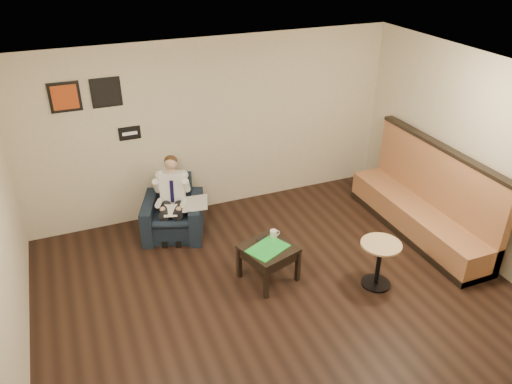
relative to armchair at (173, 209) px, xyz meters
name	(u,v)px	position (x,y,z in m)	size (l,w,h in m)	color
ground	(293,317)	(0.88, -2.39, -0.42)	(6.00, 6.00, 0.00)	black
wall_back	(213,127)	(0.88, 0.61, 0.98)	(6.00, 0.02, 2.80)	beige
wall_right	(506,174)	(3.88, -2.39, 0.98)	(0.02, 6.00, 2.80)	beige
ceiling	(304,96)	(0.88, -2.39, 2.38)	(6.00, 6.00, 0.02)	white
seating_sign	(130,133)	(-0.42, 0.59, 1.08)	(0.32, 0.02, 0.20)	black
art_print_left	(65,97)	(-1.22, 0.59, 1.73)	(0.42, 0.03, 0.42)	#BC4317
art_print_right	(106,93)	(-0.67, 0.59, 1.73)	(0.42, 0.03, 0.42)	black
armchair	(173,209)	(0.00, 0.00, 0.00)	(0.87, 0.87, 0.84)	black
seated_man	(171,204)	(-0.04, -0.10, 0.16)	(0.55, 0.83, 1.16)	white
lap_papers	(171,211)	(-0.07, -0.19, 0.10)	(0.19, 0.28, 0.01)	white
newspaper	(195,203)	(0.30, -0.21, 0.15)	(0.37, 0.46, 0.01)	silver
side_table	(268,263)	(0.90, -1.58, -0.17)	(0.62, 0.62, 0.51)	black
green_folder	(268,248)	(0.87, -1.61, 0.10)	(0.51, 0.36, 0.01)	green
coffee_mug	(273,234)	(1.05, -1.39, 0.14)	(0.09, 0.09, 0.11)	white
smartphone	(263,239)	(0.90, -1.39, 0.09)	(0.16, 0.08, 0.01)	black
banquette	(422,193)	(3.47, -1.40, 0.27)	(0.65, 2.71, 1.39)	#A1653E
cafe_table	(378,264)	(2.18, -2.24, -0.10)	(0.53, 0.53, 0.65)	tan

